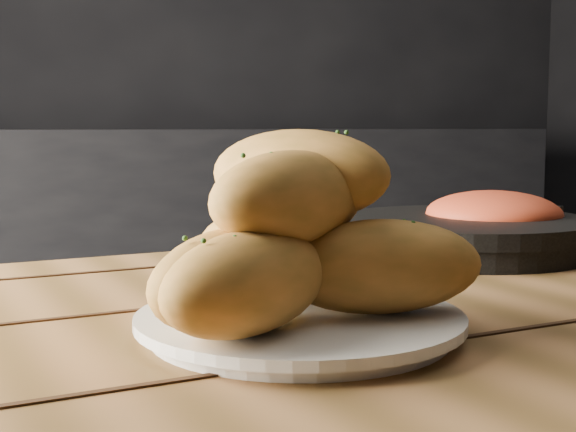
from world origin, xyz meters
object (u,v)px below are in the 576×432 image
object	(u,v)px
table	(429,414)
bread_rolls	(286,242)
skillet	(465,234)
bowl	(493,223)
plate	(300,324)

from	to	relation	value
table	bread_rolls	size ratio (longest dim) A/B	5.39
skillet	bowl	world-z (taller)	bowl
table	bowl	xyz separation A→B (m)	(0.28, 0.24, 0.13)
skillet	table	bearing A→B (deg)	-134.52
skillet	bowl	xyz separation A→B (m)	(0.06, 0.01, 0.01)
bread_rolls	bowl	distance (m)	0.53
bread_rolls	skillet	bearing A→B (deg)	34.45
table	plate	xyz separation A→B (m)	(-0.15, -0.04, 0.11)
plate	bread_rolls	world-z (taller)	bread_rolls
plate	skillet	size ratio (longest dim) A/B	0.57
skillet	bowl	bearing A→B (deg)	12.79
plate	bowl	world-z (taller)	bowl
plate	skillet	xyz separation A→B (m)	(0.38, 0.27, 0.01)
bread_rolls	skillet	distance (m)	0.47
table	plate	world-z (taller)	plate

